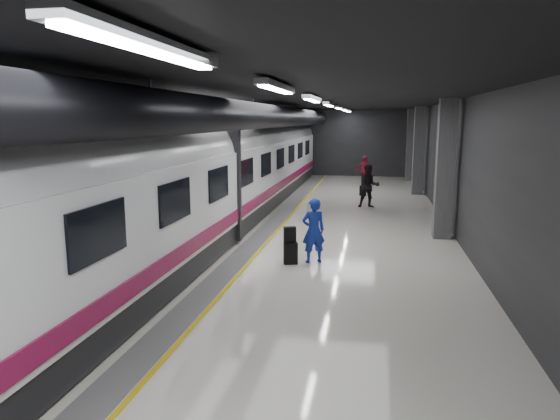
{
  "coord_description": "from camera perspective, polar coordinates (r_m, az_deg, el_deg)",
  "views": [
    {
      "loc": [
        2.3,
        -14.74,
        3.83
      ],
      "look_at": [
        -0.15,
        -1.78,
        1.44
      ],
      "focal_mm": 32.0,
      "sensor_mm": 36.0,
      "label": 1
    }
  ],
  "objects": [
    {
      "name": "train",
      "position": [
        15.85,
        -9.89,
        3.74
      ],
      "size": [
        3.05,
        38.0,
        4.05
      ],
      "color": "black",
      "rests_on": "ground"
    },
    {
      "name": "ground",
      "position": [
        15.4,
        1.77,
        -4.13
      ],
      "size": [
        40.0,
        40.0,
        0.0
      ],
      "primitive_type": "plane",
      "color": "silver",
      "rests_on": "ground"
    },
    {
      "name": "suitcase_far",
      "position": [
        25.89,
        9.47,
        2.2
      ],
      "size": [
        0.36,
        0.25,
        0.51
      ],
      "primitive_type": "cube",
      "rotation": [
        0.0,
        0.0,
        -0.07
      ],
      "color": "black",
      "rests_on": "ground"
    },
    {
      "name": "shoulder_bag",
      "position": [
        13.37,
        1.14,
        -2.81
      ],
      "size": [
        0.36,
        0.27,
        0.42
      ],
      "primitive_type": "cube",
      "rotation": [
        0.0,
        0.0,
        0.38
      ],
      "color": "black",
      "rests_on": "suitcase_main"
    },
    {
      "name": "traveler_main",
      "position": [
        13.51,
        3.85,
        -2.35
      ],
      "size": [
        0.76,
        0.65,
        1.77
      ],
      "primitive_type": "imported",
      "rotation": [
        0.0,
        0.0,
        3.56
      ],
      "color": "#171BB3",
      "rests_on": "ground"
    },
    {
      "name": "suitcase_main",
      "position": [
        13.47,
        1.21,
        -4.94
      ],
      "size": [
        0.42,
        0.33,
        0.59
      ],
      "primitive_type": "cube",
      "rotation": [
        0.0,
        0.0,
        0.3
      ],
      "color": "black",
      "rests_on": "ground"
    },
    {
      "name": "traveler_far_a",
      "position": [
        22.3,
        10.12,
        2.71
      ],
      "size": [
        1.03,
        0.86,
        1.91
      ],
      "primitive_type": "imported",
      "rotation": [
        0.0,
        0.0,
        0.16
      ],
      "color": "black",
      "rests_on": "ground"
    },
    {
      "name": "platform_hall",
      "position": [
        15.91,
        1.35,
        9.22
      ],
      "size": [
        10.02,
        40.02,
        4.51
      ],
      "color": "black",
      "rests_on": "ground"
    },
    {
      "name": "traveler_far_b",
      "position": [
        28.85,
        9.62,
        4.33
      ],
      "size": [
        1.13,
        0.62,
        1.83
      ],
      "primitive_type": "imported",
      "rotation": [
        0.0,
        0.0,
        -0.16
      ],
      "color": "maroon",
      "rests_on": "ground"
    }
  ]
}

